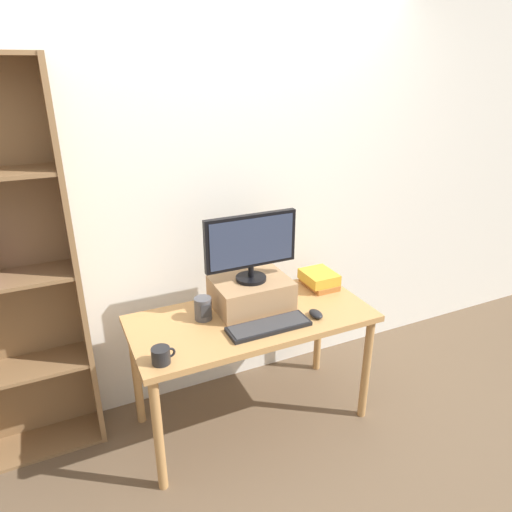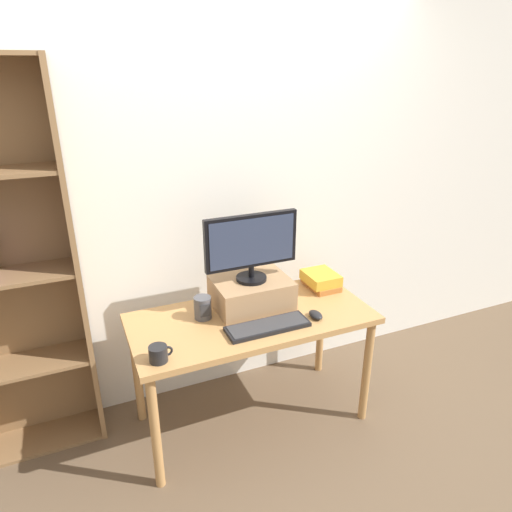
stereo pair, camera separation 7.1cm
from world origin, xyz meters
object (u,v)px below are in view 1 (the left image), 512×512
Objects in this scene: desk at (252,329)px; computer_monitor at (251,245)px; riser_box at (251,293)px; coffee_mug at (161,355)px; computer_mouse at (316,314)px; book_stack at (319,279)px; desk_speaker at (203,308)px; keyboard at (269,326)px.

computer_monitor reaches higher than desk.
riser_box is 3.74× the size of coffee_mug.
coffee_mug is (-0.90, -0.06, 0.02)m from computer_mouse.
book_stack reaches higher than desk.
computer_monitor is at bearing -174.10° from book_stack.
desk_speaker is at bearing -175.12° from riser_box.
computer_monitor is (0.00, -0.00, 0.30)m from riser_box.
computer_monitor is 2.21× the size of book_stack.
coffee_mug is at bearing -176.16° from computer_mouse.
computer_monitor is at bearing 28.20° from coffee_mug.
desk_speaker is at bearing 44.36° from coffee_mug.
desk is at bearing -18.67° from desk_speaker.
riser_box is at bearing 135.35° from computer_mouse.
desk_speaker is (-0.26, 0.09, 0.15)m from desk.
desk is at bearing 153.64° from computer_mouse.
coffee_mug is at bearing -174.07° from keyboard.
coffee_mug is at bearing -135.64° from desk_speaker.
computer_mouse reaches higher than keyboard.
desk_speaker is (-0.30, -0.03, -0.02)m from riser_box.
riser_box reaches higher than desk.
coffee_mug reaches higher than keyboard.
computer_monitor is 0.61m from book_stack.
desk_speaker is at bearing 161.33° from desk.
riser_box is 4.21× the size of computer_mouse.
book_stack reaches higher than keyboard.
desk is 11.71× the size of coffee_mug.
riser_box is 0.50m from book_stack.
desk is at bearing 99.86° from keyboard.
riser_box is 0.80× the size of computer_monitor.
desk is at bearing 21.01° from coffee_mug.
desk is 10.63× the size of desk_speaker.
riser_box is 0.28m from keyboard.
book_stack is at bearing 16.67° from desk.
desk_speaker is at bearing -175.40° from computer_monitor.
desk_speaker reaches higher than computer_mouse.
desk_speaker is at bearing -174.59° from book_stack.
computer_monitor reaches higher than riser_box.
riser_box is 1.78× the size of book_stack.
computer_monitor is 1.19× the size of keyboard.
coffee_mug is (-1.12, -0.38, -0.01)m from book_stack.
computer_monitor is 4.65× the size of coffee_mug.
coffee_mug is at bearing -158.99° from desk.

